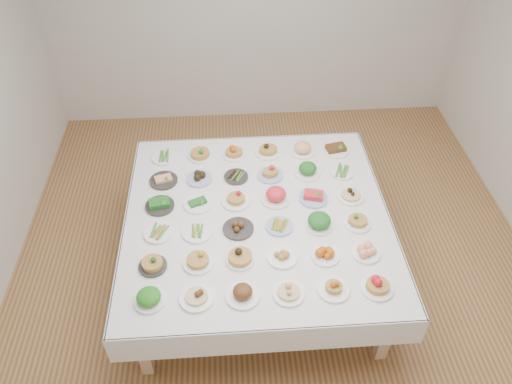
{
  "coord_description": "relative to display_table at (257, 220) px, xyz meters",
  "views": [
    {
      "loc": [
        -0.4,
        -3.17,
        3.76
      ],
      "look_at": [
        -0.18,
        -0.03,
        0.88
      ],
      "focal_mm": 35.0,
      "sensor_mm": 36.0,
      "label": 1
    }
  ],
  "objects": [
    {
      "name": "room_envelope",
      "position": [
        0.18,
        0.18,
        1.15
      ],
      "size": [
        5.02,
        5.02,
        2.81
      ],
      "color": "#A27243",
      "rests_on": "ground"
    },
    {
      "name": "dish_17",
      "position": [
        0.83,
        -0.17,
        0.12
      ],
      "size": [
        0.22,
        0.22,
        0.12
      ],
      "color": "white",
      "rests_on": "display_table"
    },
    {
      "name": "dish_16",
      "position": [
        0.5,
        -0.17,
        0.14
      ],
      "size": [
        0.24,
        0.24,
        0.15
      ],
      "color": "white",
      "rests_on": "display_table"
    },
    {
      "name": "dish_31",
      "position": [
        -0.49,
        0.83,
        0.13
      ],
      "size": [
        0.22,
        0.22,
        0.14
      ],
      "color": "white",
      "rests_on": "display_table"
    },
    {
      "name": "dish_25",
      "position": [
        -0.5,
        0.49,
        0.11
      ],
      "size": [
        0.23,
        0.23,
        0.1
      ],
      "color": "#4C66B2",
      "rests_on": "display_table"
    },
    {
      "name": "dish_20",
      "position": [
        -0.17,
        0.17,
        0.13
      ],
      "size": [
        0.25,
        0.25,
        0.15
      ],
      "color": "white",
      "rests_on": "display_table"
    },
    {
      "name": "dish_18",
      "position": [
        -0.83,
        0.16,
        0.11
      ],
      "size": [
        0.25,
        0.25,
        0.11
      ],
      "color": "#2C2927",
      "rests_on": "display_table"
    },
    {
      "name": "dish_22",
      "position": [
        0.51,
        0.16,
        0.12
      ],
      "size": [
        0.25,
        0.25,
        0.12
      ],
      "color": "#4C66B2",
      "rests_on": "display_table"
    },
    {
      "name": "dish_28",
      "position": [
        0.5,
        0.51,
        0.12
      ],
      "size": [
        0.24,
        0.24,
        0.13
      ],
      "color": "white",
      "rests_on": "display_table"
    },
    {
      "name": "dish_33",
      "position": [
        0.17,
        0.84,
        0.13
      ],
      "size": [
        0.25,
        0.25,
        0.14
      ],
      "color": "white",
      "rests_on": "display_table"
    },
    {
      "name": "dish_29",
      "position": [
        0.83,
        0.49,
        0.09
      ],
      "size": [
        0.24,
        0.22,
        0.06
      ],
      "color": "white",
      "rests_on": "display_table"
    },
    {
      "name": "dish_27",
      "position": [
        0.16,
        0.5,
        0.12
      ],
      "size": [
        0.24,
        0.24,
        0.12
      ],
      "color": "#4C66B2",
      "rests_on": "display_table"
    },
    {
      "name": "dish_6",
      "position": [
        -0.84,
        -0.51,
        0.12
      ],
      "size": [
        0.22,
        0.22,
        0.12
      ],
      "color": "#2C2927",
      "rests_on": "display_table"
    },
    {
      "name": "dish_35",
      "position": [
        0.83,
        0.82,
        0.11
      ],
      "size": [
        0.25,
        0.25,
        0.11
      ],
      "color": "white",
      "rests_on": "display_table"
    },
    {
      "name": "dish_5",
      "position": [
        0.82,
        -0.83,
        0.14
      ],
      "size": [
        0.24,
        0.24,
        0.15
      ],
      "color": "white",
      "rests_on": "display_table"
    },
    {
      "name": "dish_13",
      "position": [
        -0.5,
        -0.18,
        0.09
      ],
      "size": [
        0.25,
        0.25,
        0.06
      ],
      "color": "white",
      "rests_on": "display_table"
    },
    {
      "name": "dish_15",
      "position": [
        0.17,
        -0.16,
        0.08
      ],
      "size": [
        0.22,
        0.22,
        0.05
      ],
      "color": "#4C66B2",
      "rests_on": "display_table"
    },
    {
      "name": "dish_8",
      "position": [
        -0.17,
        -0.49,
        0.13
      ],
      "size": [
        0.24,
        0.23,
        0.14
      ],
      "color": "white",
      "rests_on": "display_table"
    },
    {
      "name": "dish_9",
      "position": [
        0.16,
        -0.49,
        0.1
      ],
      "size": [
        0.23,
        0.23,
        0.09
      ],
      "color": "white",
      "rests_on": "display_table"
    },
    {
      "name": "dish_2",
      "position": [
        -0.16,
        -0.83,
        0.12
      ],
      "size": [
        0.25,
        0.25,
        0.12
      ],
      "color": "white",
      "rests_on": "display_table"
    },
    {
      "name": "dish_14",
      "position": [
        -0.17,
        -0.16,
        0.11
      ],
      "size": [
        0.25,
        0.25,
        0.11
      ],
      "color": "#2C2927",
      "rests_on": "display_table"
    },
    {
      "name": "dish_30",
      "position": [
        -0.84,
        0.83,
        0.09
      ],
      "size": [
        0.24,
        0.24,
        0.06
      ],
      "color": "white",
      "rests_on": "display_table"
    },
    {
      "name": "dish_21",
      "position": [
        0.18,
        0.17,
        0.13
      ],
      "size": [
        0.25,
        0.25,
        0.14
      ],
      "color": "white",
      "rests_on": "display_table"
    },
    {
      "name": "display_table",
      "position": [
        0.0,
        0.0,
        0.0
      ],
      "size": [
        2.26,
        2.26,
        0.75
      ],
      "color": "white",
      "rests_on": "ground"
    },
    {
      "name": "dish_24",
      "position": [
        -0.82,
        0.49,
        0.1
      ],
      "size": [
        0.25,
        0.25,
        0.1
      ],
      "color": "#2C2927",
      "rests_on": "display_table"
    },
    {
      "name": "dish_4",
      "position": [
        0.5,
        -0.82,
        0.12
      ],
      "size": [
        0.23,
        0.23,
        0.12
      ],
      "color": "white",
      "rests_on": "display_table"
    },
    {
      "name": "dish_19",
      "position": [
        -0.51,
        0.16,
        0.11
      ],
      "size": [
        0.25,
        0.25,
        0.1
      ],
      "color": "white",
      "rests_on": "display_table"
    },
    {
      "name": "dish_11",
      "position": [
        0.82,
        -0.49,
        0.11
      ],
      "size": [
        0.22,
        0.22,
        0.11
      ],
      "color": "white",
      "rests_on": "display_table"
    },
    {
      "name": "dish_3",
      "position": [
        0.17,
        -0.83,
        0.12
      ],
      "size": [
        0.23,
        0.23,
        0.13
      ],
      "color": "white",
      "rests_on": "display_table"
    },
    {
      "name": "dish_23",
      "position": [
        0.84,
        0.16,
        0.12
      ],
      "size": [
        0.23,
        0.23,
        0.13
      ],
      "color": "white",
      "rests_on": "display_table"
    },
    {
      "name": "dish_1",
      "position": [
        -0.5,
        -0.83,
        0.12
      ],
      "size": [
        0.25,
        0.25,
        0.13
      ],
      "color": "white",
      "rests_on": "display_table"
    },
    {
      "name": "dish_10",
      "position": [
        0.5,
        -0.5,
        0.11
      ],
      "size": [
        0.22,
        0.22,
        0.1
      ],
      "color": "white",
      "rests_on": "display_table"
    },
    {
      "name": "dish_26",
      "position": [
        -0.16,
        0.5,
        0.08
      ],
      "size": [
        0.22,
        0.22,
        0.05
      ],
      "color": "#2C2927",
      "rests_on": "display_table"
    },
    {
      "name": "dish_12",
      "position": [
        -0.82,
        -0.16,
        0.09
      ],
      "size": [
        0.24,
        0.24,
        0.05
      ],
      "color": "white",
      "rests_on": "display_table"
    },
    {
      "name": "dish_0",
      "position": [
        -0.84,
        -0.83,
        0.14
      ],
      "size": [
        0.26,
        0.26,
        0.15
      ],
      "color": "white",
      "rests_on": "display_table"
    },
    {
      "name": "dish_32",
      "position": [
        -0.17,
        0.82,
        0.13
      ],
      "size": [
        0.21,
        0.21,
        0.14
      ],
      "color": "white",
      "rests_on": "display_table"
    },
    {
      "name": "dish_7",
      "position": [
        -0.49,
        -0.5,
        0.13
      ],
      "size": [
        0.23,
        0.23,
        0.15
      ],
      "color": "white",
      "rests_on": "display_table"
    },
    {
      "name": "dish_34",
      "position": [
        0.5,
        0.82,
        0.12
      ],
      "size": [
        0.23,
        0.23,
        0.13
      ],
      "color": "white",
      "rests_on": "display_table"
    }
  ]
}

